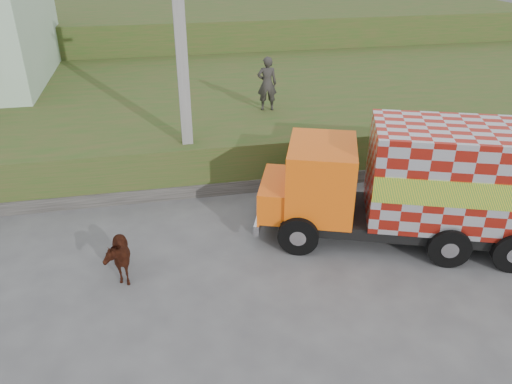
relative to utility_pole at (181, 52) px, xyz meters
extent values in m
plane|color=#474749|center=(1.00, -4.60, -4.08)|extent=(120.00, 120.00, 0.00)
cube|color=#2A501A|center=(1.00, 5.40, -3.33)|extent=(40.00, 12.00, 1.50)
cube|color=#2A501A|center=(1.00, 17.40, -2.58)|extent=(40.00, 12.00, 3.00)
cube|color=#595651|center=(-1.00, -0.40, -3.88)|extent=(16.00, 0.50, 0.40)
cube|color=gray|center=(0.00, 0.00, -0.08)|extent=(0.30, 0.30, 8.00)
cube|color=black|center=(5.02, -3.80, -3.50)|extent=(6.33, 3.87, 0.31)
cube|color=#ED5A0C|center=(3.02, -3.08, -2.52)|extent=(2.19, 2.46, 1.77)
cube|color=#ED5A0C|center=(2.06, -2.74, -3.06)|extent=(1.46, 2.05, 0.80)
cube|color=silver|center=(6.02, -4.16, -2.21)|extent=(4.55, 3.38, 2.30)
cube|color=yellow|center=(5.65, -5.18, -2.21)|extent=(3.85, 1.41, 0.62)
cube|color=yellow|center=(6.38, -3.14, -2.21)|extent=(3.85, 1.41, 0.62)
cube|color=silver|center=(1.64, -2.59, -3.59)|extent=(0.81, 1.96, 0.27)
cylinder|color=black|center=(2.26, -3.89, -3.59)|extent=(1.02, 0.62, 0.97)
cylinder|color=black|center=(2.94, -1.97, -3.59)|extent=(1.02, 0.62, 0.97)
cylinder|color=black|center=(5.51, -5.06, -3.59)|extent=(1.02, 0.62, 0.97)
cylinder|color=black|center=(6.20, -3.14, -3.59)|extent=(1.02, 0.62, 0.97)
cylinder|color=black|center=(7.53, -3.62, -3.59)|extent=(1.02, 0.62, 0.97)
imported|color=#37120D|center=(-1.96, -3.97, -3.51)|extent=(0.82, 1.42, 1.13)
imported|color=#312E2B|center=(2.89, 2.44, -1.68)|extent=(0.71, 0.52, 1.80)
camera|label=1|loc=(-0.74, -13.52, 2.86)|focal=35.00mm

